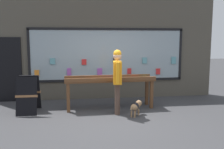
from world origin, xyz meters
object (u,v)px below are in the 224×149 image
Objects in this scene: display_table_main at (110,83)px; person_browsing at (117,76)px; small_dog at (136,106)px; sandwich_board_sign at (29,94)px.

person_browsing is at bearing -78.05° from display_table_main.
small_dog is (0.46, -0.26, -0.77)m from person_browsing.
person_browsing reaches higher than display_table_main.
display_table_main is 2.61× the size of sandwich_board_sign.
display_table_main reaches higher than small_dog.
sandwich_board_sign is (-2.41, 0.44, -0.51)m from person_browsing.
person_browsing is 2.51m from sandwich_board_sign.
small_dog is 2.97m from sandwich_board_sign.
sandwich_board_sign reaches higher than small_dog.
display_table_main is 0.67m from person_browsing.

